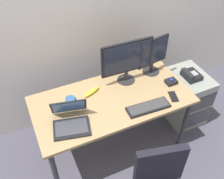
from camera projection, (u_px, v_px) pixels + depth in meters
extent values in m
plane|color=#484652|center=(112.00, 145.00, 3.01)|extent=(8.00, 8.00, 0.00)
cube|color=beige|center=(81.00, 5.00, 2.55)|extent=(6.00, 0.10, 2.80)
cube|color=#9F8055|center=(112.00, 100.00, 2.51)|extent=(1.52, 0.75, 0.03)
cylinder|color=#2D2D33|center=(56.00, 175.00, 2.33)|extent=(0.05, 0.05, 0.72)
cylinder|color=#2D2D33|center=(184.00, 124.00, 2.77)|extent=(0.05, 0.05, 0.72)
cylinder|color=#2D2D33|center=(40.00, 125.00, 2.76)|extent=(0.05, 0.05, 0.72)
cylinder|color=#2D2D33|center=(153.00, 89.00, 3.19)|extent=(0.05, 0.05, 0.72)
cube|color=gray|center=(184.00, 97.00, 3.14)|extent=(0.42, 0.52, 0.64)
cube|color=#38383D|center=(201.00, 103.00, 2.87)|extent=(0.38, 0.01, 0.22)
cube|color=#38383D|center=(196.00, 119.00, 3.05)|extent=(0.38, 0.01, 0.22)
cube|color=black|center=(191.00, 75.00, 2.89)|extent=(0.17, 0.20, 0.06)
cube|color=black|center=(188.00, 74.00, 2.84)|extent=(0.05, 0.18, 0.04)
cube|color=gray|center=(194.00, 73.00, 2.87)|extent=(0.07, 0.08, 0.01)
cube|color=black|center=(160.00, 166.00, 2.02)|extent=(0.40, 0.15, 0.42)
cylinder|color=#262628|center=(126.00, 80.00, 2.70)|extent=(0.18, 0.18, 0.01)
cylinder|color=#262628|center=(126.00, 75.00, 2.66)|extent=(0.04, 0.04, 0.10)
cube|color=black|center=(127.00, 57.00, 2.50)|extent=(0.54, 0.04, 0.34)
cube|color=#1E2333|center=(128.00, 58.00, 2.50)|extent=(0.49, 0.02, 0.30)
cylinder|color=#262628|center=(151.00, 71.00, 2.80)|extent=(0.18, 0.18, 0.01)
cylinder|color=#262628|center=(151.00, 67.00, 2.77)|extent=(0.04, 0.04, 0.09)
cube|color=black|center=(153.00, 52.00, 2.63)|extent=(0.36, 0.08, 0.30)
cube|color=#1E2333|center=(154.00, 52.00, 2.63)|extent=(0.33, 0.06, 0.27)
cube|color=black|center=(148.00, 107.00, 2.40)|extent=(0.42, 0.16, 0.02)
cube|color=#353535|center=(148.00, 106.00, 2.39)|extent=(0.39, 0.14, 0.01)
cube|color=black|center=(72.00, 128.00, 2.22)|extent=(0.35, 0.28, 0.02)
cube|color=#38383D|center=(71.00, 127.00, 2.21)|extent=(0.30, 0.22, 0.00)
cube|color=black|center=(69.00, 106.00, 2.25)|extent=(0.32, 0.16, 0.21)
cube|color=#335999|center=(69.00, 107.00, 2.25)|extent=(0.28, 0.14, 0.18)
cube|color=black|center=(171.00, 82.00, 2.65)|extent=(0.11, 0.09, 0.04)
sphere|color=navy|center=(171.00, 80.00, 2.63)|extent=(0.04, 0.04, 0.04)
cylinder|color=#2C5586|center=(71.00, 102.00, 2.38)|extent=(0.09, 0.09, 0.11)
torus|color=#2D5294|center=(76.00, 101.00, 2.40)|extent=(0.01, 0.07, 0.07)
cube|color=black|center=(173.00, 97.00, 2.51)|extent=(0.10, 0.16, 0.01)
ellipsoid|color=yellow|center=(92.00, 92.00, 2.54)|extent=(0.19, 0.11, 0.04)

